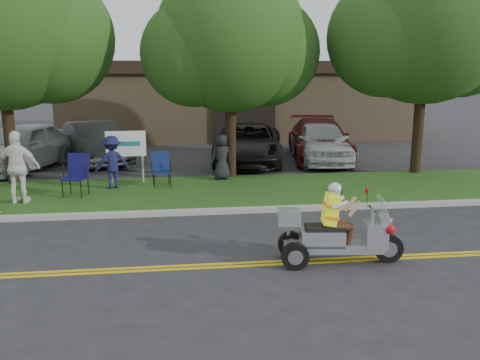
{
  "coord_description": "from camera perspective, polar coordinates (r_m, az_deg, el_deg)",
  "views": [
    {
      "loc": [
        -1.28,
        -9.61,
        3.73
      ],
      "look_at": [
        0.17,
        2.0,
        1.11
      ],
      "focal_mm": 38.0,
      "sensor_mm": 36.0,
      "label": 1
    }
  ],
  "objects": [
    {
      "name": "ground",
      "position": [
        10.39,
        0.45,
        -8.44
      ],
      "size": [
        120.0,
        120.0,
        0.0
      ],
      "primitive_type": "plane",
      "color": "#28282B",
      "rests_on": "ground"
    },
    {
      "name": "commercial_building",
      "position": [
        28.82,
        -0.56,
        9.21
      ],
      "size": [
        18.0,
        8.2,
        4.0
      ],
      "color": "#9E7F5B",
      "rests_on": "ground"
    },
    {
      "name": "lawn_chair_a",
      "position": [
        15.28,
        -17.87,
        0.86
      ],
      "size": [
        0.77,
        0.79,
        1.19
      ],
      "rotation": [
        0.0,
        0.0,
        -0.25
      ],
      "color": "black",
      "rests_on": "grass_verge"
    },
    {
      "name": "parked_car_mid",
      "position": [
        20.01,
        0.97,
        4.11
      ],
      "size": [
        3.44,
        5.87,
        1.53
      ],
      "primitive_type": "imported",
      "rotation": [
        0.0,
        0.0,
        -0.17
      ],
      "color": "black",
      "rests_on": "ground"
    },
    {
      "name": "parked_car_left",
      "position": [
        20.9,
        -15.99,
        4.08
      ],
      "size": [
        3.49,
        5.12,
        1.6
      ],
      "primitive_type": "imported",
      "rotation": [
        0.0,
        0.0,
        0.41
      ],
      "color": "#343336",
      "rests_on": "ground"
    },
    {
      "name": "parked_car_far_left",
      "position": [
        20.22,
        -23.32,
        3.46
      ],
      "size": [
        3.51,
        5.48,
        1.74
      ],
      "primitive_type": "imported",
      "rotation": [
        0.0,
        0.0,
        -0.31
      ],
      "color": "#BABCC1",
      "rests_on": "ground"
    },
    {
      "name": "tree_right",
      "position": [
        18.66,
        20.29,
        15.87
      ],
      "size": [
        6.86,
        5.6,
        8.07
      ],
      "color": "#332114",
      "rests_on": "ground"
    },
    {
      "name": "curb",
      "position": [
        13.24,
        -1.28,
        -3.47
      ],
      "size": [
        60.0,
        0.25,
        0.12
      ],
      "primitive_type": "cube",
      "color": "#A8A89E",
      "rests_on": "ground"
    },
    {
      "name": "trike_scooter",
      "position": [
        9.99,
        10.57,
        -6.1
      ],
      "size": [
        2.46,
        0.86,
        1.61
      ],
      "rotation": [
        0.0,
        0.0,
        -0.11
      ],
      "color": "black",
      "rests_on": "ground"
    },
    {
      "name": "centerline_far",
      "position": [
        10.0,
        0.77,
        -9.26
      ],
      "size": [
        60.0,
        0.1,
        0.01
      ],
      "primitive_type": "cube",
      "color": "gold",
      "rests_on": "ground"
    },
    {
      "name": "lawn_chair_b",
      "position": [
        15.9,
        -8.87,
        1.47
      ],
      "size": [
        0.62,
        0.64,
        1.05
      ],
      "rotation": [
        0.0,
        0.0,
        0.13
      ],
      "color": "black",
      "rests_on": "grass_verge"
    },
    {
      "name": "parked_car_far_right",
      "position": [
        20.44,
        9.02,
        4.3
      ],
      "size": [
        2.36,
        4.99,
        1.65
      ],
      "primitive_type": "imported",
      "rotation": [
        0.0,
        0.0,
        -0.09
      ],
      "color": "silver",
      "rests_on": "ground"
    },
    {
      "name": "tree_mid",
      "position": [
        16.95,
        -0.92,
        15.0
      ],
      "size": [
        5.88,
        4.8,
        7.05
      ],
      "color": "#332114",
      "rests_on": "ground"
    },
    {
      "name": "spectator_chair_b",
      "position": [
        16.58,
        -2.09,
        2.62
      ],
      "size": [
        0.85,
        0.7,
        1.5
      ],
      "primitive_type": "imported",
      "rotation": [
        0.0,
        0.0,
        3.5
      ],
      "color": "black",
      "rests_on": "grass_verge"
    },
    {
      "name": "business_sign",
      "position": [
        16.47,
        -12.69,
        3.68
      ],
      "size": [
        1.25,
        0.06,
        1.75
      ],
      "color": "silver",
      "rests_on": "ground"
    },
    {
      "name": "spectator_adult_right",
      "position": [
        14.85,
        -23.65,
        1.32
      ],
      "size": [
        1.19,
        0.58,
        1.97
      ],
      "primitive_type": "imported",
      "rotation": [
        0.0,
        0.0,
        3.05
      ],
      "color": "white",
      "rests_on": "grass_verge"
    },
    {
      "name": "parked_car_right",
      "position": [
        21.1,
        8.9,
        4.51
      ],
      "size": [
        3.02,
        5.82,
        1.61
      ],
      "primitive_type": "imported",
      "rotation": [
        0.0,
        0.0,
        -0.14
      ],
      "color": "#4C1114",
      "rests_on": "ground"
    },
    {
      "name": "centerline_near",
      "position": [
        9.85,
        0.9,
        -9.61
      ],
      "size": [
        60.0,
        0.1,
        0.01
      ],
      "primitive_type": "cube",
      "color": "gold",
      "rests_on": "ground"
    },
    {
      "name": "spectator_chair_a",
      "position": [
        15.85,
        -14.16,
        1.96
      ],
      "size": [
        1.15,
        0.84,
        1.6
      ],
      "primitive_type": "imported",
      "rotation": [
        0.0,
        0.0,
        3.4
      ],
      "color": "#191946",
      "rests_on": "grass_verge"
    },
    {
      "name": "grass_verge",
      "position": [
        15.31,
        -2.1,
        -1.27
      ],
      "size": [
        60.0,
        4.0,
        0.1
      ],
      "primitive_type": "cube",
      "color": "#1B4B14",
      "rests_on": "ground"
    },
    {
      "name": "tree_left",
      "position": [
        17.46,
        -25.21,
        15.15
      ],
      "size": [
        6.62,
        5.4,
        7.78
      ],
      "color": "#332114",
      "rests_on": "ground"
    }
  ]
}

